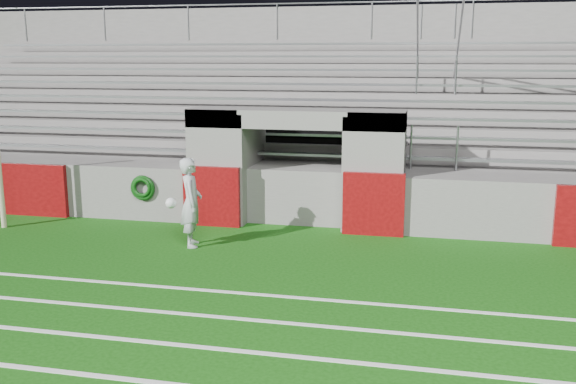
# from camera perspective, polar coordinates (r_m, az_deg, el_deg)

# --- Properties ---
(ground) EXTENTS (90.00, 90.00, 0.00)m
(ground) POSITION_cam_1_polar(r_m,az_deg,el_deg) (11.36, -2.97, -7.22)
(ground) COLOR #11490C
(ground) RESTS_ON ground
(stadium_structure) EXTENTS (26.00, 8.48, 5.42)m
(stadium_structure) POSITION_cam_1_polar(r_m,az_deg,el_deg) (18.67, 3.50, 5.00)
(stadium_structure) COLOR slate
(stadium_structure) RESTS_ON ground
(goalkeeper_with_ball) EXTENTS (0.79, 0.76, 1.79)m
(goalkeeper_with_ball) POSITION_cam_1_polar(r_m,az_deg,el_deg) (12.87, -8.63, -0.91)
(goalkeeper_with_ball) COLOR #B3B9BE
(goalkeeper_with_ball) RESTS_ON ground
(hose_coil) EXTENTS (0.59, 0.15, 0.59)m
(hose_coil) POSITION_cam_1_polar(r_m,az_deg,el_deg) (15.00, -12.81, 0.37)
(hose_coil) COLOR #0B3B0D
(hose_coil) RESTS_ON ground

